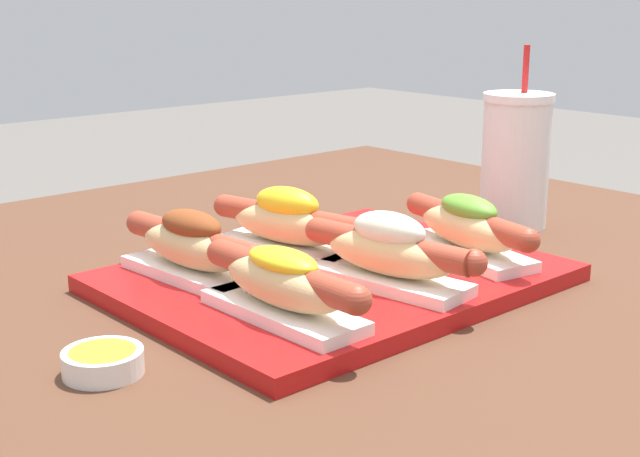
{
  "coord_description": "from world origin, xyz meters",
  "views": [
    {
      "loc": [
        -0.62,
        -0.65,
        0.99
      ],
      "look_at": [
        -0.02,
        0.02,
        0.75
      ],
      "focal_mm": 50.0,
      "sensor_mm": 36.0,
      "label": 1
    }
  ],
  "objects_px": {
    "hot_dog_1": "(389,252)",
    "hot_dog_4": "(287,223)",
    "sauce_bowl": "(103,361)",
    "drink_cup": "(515,160)",
    "hot_dog_2": "(468,227)",
    "serving_tray": "(333,277)",
    "hot_dog_0": "(283,284)",
    "hot_dog_3": "(192,246)"
  },
  "relations": [
    {
      "from": "serving_tray",
      "to": "hot_dog_3",
      "type": "bearing_deg",
      "value": 150.03
    },
    {
      "from": "hot_dog_2",
      "to": "hot_dog_4",
      "type": "height_order",
      "value": "hot_dog_4"
    },
    {
      "from": "hot_dog_1",
      "to": "drink_cup",
      "type": "relative_size",
      "value": 0.89
    },
    {
      "from": "hot_dog_4",
      "to": "sauce_bowl",
      "type": "distance_m",
      "value": 0.32
    },
    {
      "from": "hot_dog_1",
      "to": "drink_cup",
      "type": "height_order",
      "value": "drink_cup"
    },
    {
      "from": "serving_tray",
      "to": "hot_dog_1",
      "type": "distance_m",
      "value": 0.09
    },
    {
      "from": "hot_dog_2",
      "to": "drink_cup",
      "type": "xyz_separation_m",
      "value": [
        0.2,
        0.09,
        0.04
      ]
    },
    {
      "from": "hot_dog_1",
      "to": "hot_dog_0",
      "type": "bearing_deg",
      "value": -179.64
    },
    {
      "from": "hot_dog_2",
      "to": "drink_cup",
      "type": "height_order",
      "value": "drink_cup"
    },
    {
      "from": "drink_cup",
      "to": "hot_dog_2",
      "type": "bearing_deg",
      "value": -156.36
    },
    {
      "from": "hot_dog_0",
      "to": "sauce_bowl",
      "type": "relative_size",
      "value": 3.19
    },
    {
      "from": "hot_dog_3",
      "to": "hot_dog_0",
      "type": "bearing_deg",
      "value": -91.82
    },
    {
      "from": "hot_dog_1",
      "to": "sauce_bowl",
      "type": "bearing_deg",
      "value": 173.15
    },
    {
      "from": "hot_dog_1",
      "to": "hot_dog_3",
      "type": "bearing_deg",
      "value": 131.09
    },
    {
      "from": "hot_dog_0",
      "to": "drink_cup",
      "type": "height_order",
      "value": "drink_cup"
    },
    {
      "from": "hot_dog_1",
      "to": "sauce_bowl",
      "type": "xyz_separation_m",
      "value": [
        -0.29,
        0.04,
        -0.04
      ]
    },
    {
      "from": "hot_dog_0",
      "to": "hot_dog_1",
      "type": "xyz_separation_m",
      "value": [
        0.13,
        0.0,
        0.0
      ]
    },
    {
      "from": "sauce_bowl",
      "to": "drink_cup",
      "type": "xyz_separation_m",
      "value": [
        0.63,
        0.06,
        0.08
      ]
    },
    {
      "from": "serving_tray",
      "to": "hot_dog_2",
      "type": "bearing_deg",
      "value": -25.28
    },
    {
      "from": "sauce_bowl",
      "to": "hot_dog_1",
      "type": "bearing_deg",
      "value": -6.85
    },
    {
      "from": "hot_dog_0",
      "to": "hot_dog_3",
      "type": "bearing_deg",
      "value": 88.18
    },
    {
      "from": "sauce_bowl",
      "to": "hot_dog_3",
      "type": "bearing_deg",
      "value": 34.76
    },
    {
      "from": "hot_dog_3",
      "to": "hot_dog_2",
      "type": "bearing_deg",
      "value": -27.56
    },
    {
      "from": "hot_dog_2",
      "to": "sauce_bowl",
      "type": "relative_size",
      "value": 3.13
    },
    {
      "from": "hot_dog_1",
      "to": "hot_dog_3",
      "type": "xyz_separation_m",
      "value": [
        -0.13,
        0.15,
        -0.0
      ]
    },
    {
      "from": "serving_tray",
      "to": "drink_cup",
      "type": "bearing_deg",
      "value": 3.91
    },
    {
      "from": "hot_dog_0",
      "to": "hot_dog_1",
      "type": "relative_size",
      "value": 1.01
    },
    {
      "from": "hot_dog_1",
      "to": "hot_dog_4",
      "type": "bearing_deg",
      "value": 90.66
    },
    {
      "from": "hot_dog_2",
      "to": "drink_cup",
      "type": "distance_m",
      "value": 0.23
    },
    {
      "from": "hot_dog_2",
      "to": "hot_dog_3",
      "type": "bearing_deg",
      "value": 152.44
    },
    {
      "from": "sauce_bowl",
      "to": "hot_dog_0",
      "type": "bearing_deg",
      "value": -12.79
    },
    {
      "from": "serving_tray",
      "to": "hot_dog_2",
      "type": "relative_size",
      "value": 2.1
    },
    {
      "from": "hot_dog_0",
      "to": "hot_dog_3",
      "type": "distance_m",
      "value": 0.15
    },
    {
      "from": "hot_dog_0",
      "to": "hot_dog_2",
      "type": "distance_m",
      "value": 0.27
    },
    {
      "from": "serving_tray",
      "to": "drink_cup",
      "type": "height_order",
      "value": "drink_cup"
    },
    {
      "from": "serving_tray",
      "to": "hot_dog_0",
      "type": "relative_size",
      "value": 2.07
    },
    {
      "from": "sauce_bowl",
      "to": "hot_dog_4",
      "type": "bearing_deg",
      "value": 21.99
    },
    {
      "from": "hot_dog_1",
      "to": "drink_cup",
      "type": "distance_m",
      "value": 0.35
    },
    {
      "from": "hot_dog_2",
      "to": "sauce_bowl",
      "type": "distance_m",
      "value": 0.43
    },
    {
      "from": "sauce_bowl",
      "to": "drink_cup",
      "type": "distance_m",
      "value": 0.64
    },
    {
      "from": "serving_tray",
      "to": "hot_dog_2",
      "type": "distance_m",
      "value": 0.16
    },
    {
      "from": "hot_dog_3",
      "to": "drink_cup",
      "type": "relative_size",
      "value": 0.9
    }
  ]
}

